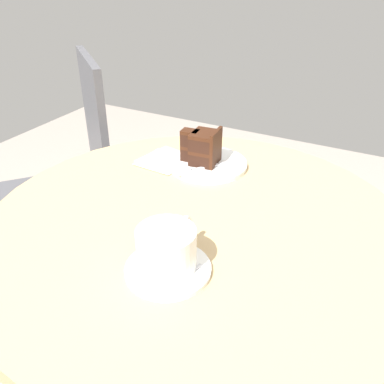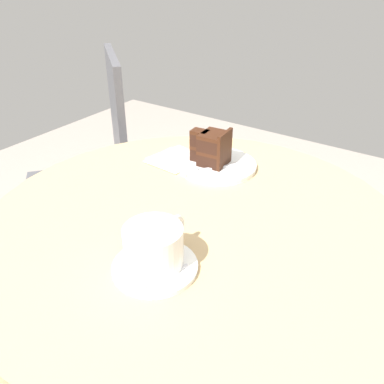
{
  "view_description": "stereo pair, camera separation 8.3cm",
  "coord_description": "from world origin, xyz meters",
  "px_view_note": "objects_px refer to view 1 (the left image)",
  "views": [
    {
      "loc": [
        -0.6,
        -0.31,
        1.2
      ],
      "look_at": [
        0.03,
        0.03,
        0.77
      ],
      "focal_mm": 38.0,
      "sensor_mm": 36.0,
      "label": 1
    },
    {
      "loc": [
        -0.56,
        -0.38,
        1.2
      ],
      "look_at": [
        0.03,
        0.03,
        0.77
      ],
      "focal_mm": 38.0,
      "sensor_mm": 36.0,
      "label": 2
    }
  ],
  "objects_px": {
    "cake_slice": "(203,147)",
    "saucer": "(168,269)",
    "napkin": "(165,160)",
    "teaspoon": "(172,283)",
    "coffee_cup": "(167,247)",
    "cake_plate": "(208,164)",
    "fork": "(199,169)",
    "cafe_chair": "(77,170)"
  },
  "relations": [
    {
      "from": "fork",
      "to": "cake_slice",
      "type": "bearing_deg",
      "value": -127.47
    },
    {
      "from": "saucer",
      "to": "napkin",
      "type": "bearing_deg",
      "value": 31.88
    },
    {
      "from": "coffee_cup",
      "to": "cafe_chair",
      "type": "bearing_deg",
      "value": 54.01
    },
    {
      "from": "teaspoon",
      "to": "cake_plate",
      "type": "distance_m",
      "value": 0.44
    },
    {
      "from": "saucer",
      "to": "fork",
      "type": "xyz_separation_m",
      "value": [
        0.34,
        0.11,
        0.01
      ]
    },
    {
      "from": "napkin",
      "to": "saucer",
      "type": "bearing_deg",
      "value": -148.12
    },
    {
      "from": "napkin",
      "to": "coffee_cup",
      "type": "bearing_deg",
      "value": -148.16
    },
    {
      "from": "teaspoon",
      "to": "napkin",
      "type": "distance_m",
      "value": 0.46
    },
    {
      "from": "fork",
      "to": "cafe_chair",
      "type": "relative_size",
      "value": 0.15
    },
    {
      "from": "fork",
      "to": "cafe_chair",
      "type": "distance_m",
      "value": 0.63
    },
    {
      "from": "teaspoon",
      "to": "cafe_chair",
      "type": "height_order",
      "value": "cafe_chair"
    },
    {
      "from": "cake_plate",
      "to": "cafe_chair",
      "type": "height_order",
      "value": "cafe_chair"
    },
    {
      "from": "saucer",
      "to": "teaspoon",
      "type": "bearing_deg",
      "value": -140.76
    },
    {
      "from": "saucer",
      "to": "fork",
      "type": "height_order",
      "value": "fork"
    },
    {
      "from": "fork",
      "to": "cake_plate",
      "type": "bearing_deg",
      "value": -142.99
    },
    {
      "from": "teaspoon",
      "to": "cafe_chair",
      "type": "distance_m",
      "value": 0.91
    },
    {
      "from": "cake_plate",
      "to": "teaspoon",
      "type": "bearing_deg",
      "value": -161.53
    },
    {
      "from": "coffee_cup",
      "to": "teaspoon",
      "type": "bearing_deg",
      "value": -141.49
    },
    {
      "from": "teaspoon",
      "to": "saucer",
      "type": "bearing_deg",
      "value": -122.13
    },
    {
      "from": "saucer",
      "to": "cafe_chair",
      "type": "distance_m",
      "value": 0.87
    },
    {
      "from": "fork",
      "to": "napkin",
      "type": "distance_m",
      "value": 0.11
    },
    {
      "from": "coffee_cup",
      "to": "saucer",
      "type": "bearing_deg",
      "value": -145.93
    },
    {
      "from": "cake_plate",
      "to": "cake_slice",
      "type": "bearing_deg",
      "value": 123.38
    },
    {
      "from": "coffee_cup",
      "to": "napkin",
      "type": "relative_size",
      "value": 0.93
    },
    {
      "from": "cake_plate",
      "to": "fork",
      "type": "bearing_deg",
      "value": 179.56
    },
    {
      "from": "saucer",
      "to": "fork",
      "type": "bearing_deg",
      "value": 18.54
    },
    {
      "from": "cake_slice",
      "to": "saucer",
      "type": "bearing_deg",
      "value": -161.83
    },
    {
      "from": "fork",
      "to": "coffee_cup",
      "type": "bearing_deg",
      "value": 55.69
    },
    {
      "from": "coffee_cup",
      "to": "napkin",
      "type": "distance_m",
      "value": 0.42
    },
    {
      "from": "teaspoon",
      "to": "fork",
      "type": "height_order",
      "value": "fork"
    },
    {
      "from": "napkin",
      "to": "cafe_chair",
      "type": "distance_m",
      "value": 0.52
    },
    {
      "from": "teaspoon",
      "to": "coffee_cup",
      "type": "bearing_deg",
      "value": -122.86
    },
    {
      "from": "cake_plate",
      "to": "cafe_chair",
      "type": "bearing_deg",
      "value": 78.6
    },
    {
      "from": "cake_plate",
      "to": "fork",
      "type": "relative_size",
      "value": 1.46
    },
    {
      "from": "saucer",
      "to": "coffee_cup",
      "type": "xyz_separation_m",
      "value": [
        0.01,
        0.0,
        0.04
      ]
    },
    {
      "from": "saucer",
      "to": "cake_plate",
      "type": "distance_m",
      "value": 0.4
    },
    {
      "from": "saucer",
      "to": "napkin",
      "type": "xyz_separation_m",
      "value": [
        0.36,
        0.22,
        -0.0
      ]
    },
    {
      "from": "cake_plate",
      "to": "napkin",
      "type": "relative_size",
      "value": 1.35
    },
    {
      "from": "coffee_cup",
      "to": "napkin",
      "type": "height_order",
      "value": "coffee_cup"
    },
    {
      "from": "fork",
      "to": "napkin",
      "type": "bearing_deg",
      "value": -64.08
    },
    {
      "from": "coffee_cup",
      "to": "cafe_chair",
      "type": "relative_size",
      "value": 0.15
    },
    {
      "from": "cake_slice",
      "to": "napkin",
      "type": "distance_m",
      "value": 0.11
    }
  ]
}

